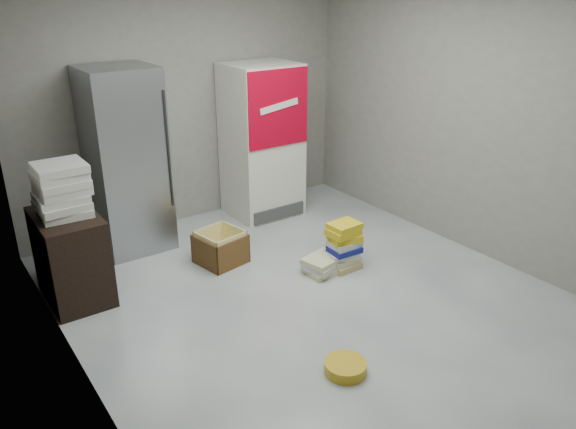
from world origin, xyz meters
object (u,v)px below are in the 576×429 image
(steel_fridge, at_px, (126,161))
(wood_shelf, at_px, (71,257))
(coke_cooler, at_px, (262,141))
(cardboard_box, at_px, (221,249))
(phonebook_stack_main, at_px, (344,246))

(steel_fridge, bearing_deg, wood_shelf, -138.69)
(coke_cooler, bearing_deg, wood_shelf, -163.72)
(cardboard_box, bearing_deg, wood_shelf, 162.73)
(wood_shelf, distance_m, cardboard_box, 1.43)
(wood_shelf, bearing_deg, phonebook_stack_main, -22.75)
(steel_fridge, relative_size, cardboard_box, 3.85)
(steel_fridge, relative_size, wood_shelf, 2.37)
(wood_shelf, relative_size, cardboard_box, 1.62)
(steel_fridge, xyz_separation_m, phonebook_stack_main, (1.50, -1.71, -0.71))
(cardboard_box, bearing_deg, phonebook_stack_main, -51.47)
(wood_shelf, bearing_deg, cardboard_box, -6.75)
(coke_cooler, height_order, cardboard_box, coke_cooler)
(coke_cooler, xyz_separation_m, cardboard_box, (-1.09, -0.89, -0.76))
(phonebook_stack_main, bearing_deg, steel_fridge, 135.61)
(steel_fridge, distance_m, phonebook_stack_main, 2.38)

